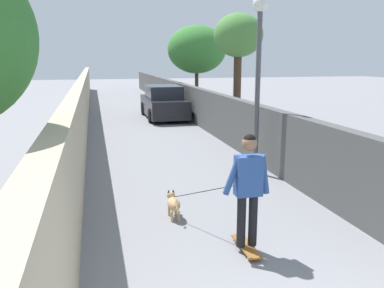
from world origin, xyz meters
TOP-DOWN VIEW (x-y plane):
  - ground_plane at (14.00, 0.00)m, footprint 80.00×80.00m
  - wall_left at (12.00, 2.40)m, footprint 48.00×0.30m
  - fence_right at (12.00, -2.40)m, footprint 48.00×0.30m
  - tree_right_near at (19.00, -3.49)m, footprint 3.11×3.11m
  - tree_right_far at (13.00, -3.61)m, footprint 1.92×1.92m
  - lamp_post at (6.80, -1.85)m, footprint 0.36×0.36m
  - skateboard at (2.98, -0.13)m, footprint 0.80×0.21m
  - person_skateboarder at (2.98, -0.13)m, footprint 0.22×0.71m
  - dog at (4.47, 0.67)m, footprint 1.82×0.92m
  - car_near at (16.59, -1.25)m, footprint 4.27×1.80m

SIDE VIEW (x-z plane):
  - ground_plane at x=14.00m, z-range 0.00..0.00m
  - skateboard at x=2.98m, z-range 0.03..0.11m
  - dog at x=4.47m, z-range -0.25..0.80m
  - car_near at x=16.59m, z-range -0.05..1.49m
  - fence_right at x=12.00m, z-range 0.00..1.56m
  - wall_left at x=12.00m, z-range 0.00..1.99m
  - person_skateboarder at x=2.98m, z-range 0.23..1.91m
  - lamp_post at x=6.80m, z-range 0.78..4.97m
  - tree_right_near at x=19.00m, z-range 0.99..5.50m
  - tree_right_far at x=13.00m, z-range 1.32..5.83m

